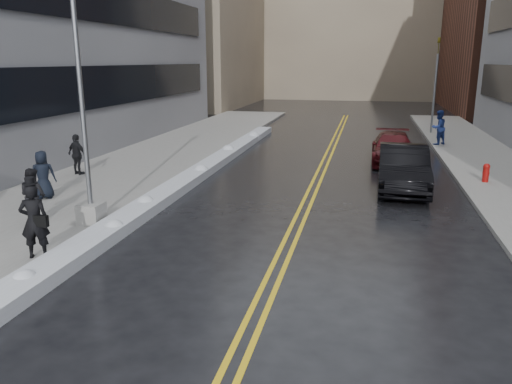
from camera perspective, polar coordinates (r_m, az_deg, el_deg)
The scene contains 18 objects.
ground at distance 12.28m, azimuth -9.44°, elevation -8.13°, with size 160.00×160.00×0.00m, color black.
sidewalk_west at distance 23.29m, azimuth -13.50°, elevation 2.83°, with size 5.50×50.00×0.15m, color gray.
sidewalk_east at distance 21.72m, azimuth 27.24°, elevation 0.72°, with size 4.00×50.00×0.15m, color gray.
lane_line_left at distance 21.09m, azimuth 6.74°, elevation 1.71°, with size 0.12×50.00×0.01m, color gold.
lane_line_right at distance 21.06m, azimuth 7.55°, elevation 1.67°, with size 0.12×50.00×0.01m, color gold.
snow_ridge at distance 20.20m, azimuth -7.53°, elevation 1.59°, with size 0.90×30.00×0.34m, color silver.
building_west_far at distance 58.12m, azimuth -7.90°, elevation 18.88°, with size 14.00×22.00×18.00m, color gray.
building_far at distance 70.77m, azimuth 11.25°, elevation 19.61°, with size 36.00×16.00×22.00m, color gray.
lamppost at distance 14.79m, azimuth -18.94°, elevation 5.41°, with size 0.65×0.65×7.62m.
fire_hydrant at distance 21.38m, azimuth 24.81°, elevation 2.11°, with size 0.26×0.26×0.73m.
traffic_signal at distance 34.72m, azimuth 19.81°, elevation 11.74°, with size 0.16×0.20×6.00m.
pedestrian_fedora at distance 12.94m, azimuth -24.00°, elevation -3.07°, with size 0.66×0.44×1.82m, color black.
pedestrian_b at distance 15.84m, azimuth -24.12°, elevation -0.34°, with size 0.78×0.61×1.62m, color black.
pedestrian_c at distance 18.46m, azimuth -23.17°, elevation 1.83°, with size 0.81×0.53×1.66m, color black.
pedestrian_d at distance 21.89m, azimuth -19.76°, elevation 4.06°, with size 0.98×0.41×1.68m, color black.
pedestrian_east at distance 29.94m, azimuth 20.13°, elevation 6.94°, with size 0.93×0.73×1.92m, color navy.
car_black at distance 19.50m, azimuth 16.45°, elevation 2.63°, with size 1.77×5.06×1.67m, color black.
car_maroon at distance 24.67m, azimuth 15.40°, elevation 4.85°, with size 1.97×4.84×1.40m, color #3B090C.
Camera 1 is at (4.37, -10.45, 4.75)m, focal length 35.00 mm.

